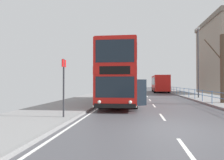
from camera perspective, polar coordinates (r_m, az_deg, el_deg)
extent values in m
cube|color=#49494E|center=(7.70, 17.56, -14.28)|extent=(8.40, 140.00, 0.06)
cube|color=silver|center=(5.61, 21.65, -19.06)|extent=(0.12, 2.00, 0.00)
cube|color=silver|center=(10.21, 15.00, -10.75)|extent=(0.12, 2.00, 0.00)
cube|color=silver|center=(14.93, 12.62, -7.60)|extent=(0.12, 2.00, 0.00)
cube|color=silver|center=(19.70, 11.40, -5.97)|extent=(0.12, 2.00, 0.00)
cube|color=silver|center=(24.47, 10.66, -4.97)|extent=(0.12, 2.00, 0.00)
cube|color=silver|center=(29.26, 10.16, -4.29)|extent=(0.12, 2.00, 0.00)
cube|color=silver|center=(34.04, 9.81, -3.81)|extent=(0.12, 2.00, 0.00)
cube|color=silver|center=(38.84, 9.54, -3.44)|extent=(0.12, 2.00, 0.00)
cube|color=silver|center=(43.63, 9.33, -3.16)|extent=(0.12, 2.00, 0.00)
cube|color=silver|center=(48.42, 9.16, -2.93)|extent=(0.12, 2.00, 0.00)
cube|color=silver|center=(53.22, 9.03, -2.74)|extent=(0.12, 2.00, 0.00)
cube|color=silver|center=(58.02, 8.91, -2.59)|extent=(0.12, 2.00, 0.00)
cube|color=silver|center=(8.04, -12.30, -13.48)|extent=(0.12, 133.00, 0.00)
cube|color=gray|center=(8.15, -14.67, -12.82)|extent=(0.20, 140.00, 0.14)
cube|color=gray|center=(9.14, -27.20, -11.44)|extent=(4.00, 140.00, 0.14)
cube|color=red|center=(15.74, 2.58, -2.57)|extent=(2.76, 10.12, 1.89)
cube|color=red|center=(15.75, 2.58, 1.76)|extent=(2.77, 10.17, 0.49)
cube|color=red|center=(15.83, 2.58, 5.76)|extent=(2.76, 10.12, 1.72)
cube|color=#A91511|center=(15.96, 2.57, 8.98)|extent=(2.67, 9.81, 0.08)
cube|color=#19232D|center=(10.70, 0.82, -2.16)|extent=(2.22, 0.08, 1.21)
cube|color=black|center=(10.72, 0.82, 2.99)|extent=(1.77, 0.07, 0.47)
cube|color=#19232D|center=(10.85, 0.82, 8.82)|extent=(2.22, 0.08, 1.31)
cube|color=black|center=(10.78, 0.82, -7.85)|extent=(2.40, 0.14, 0.24)
cube|color=white|center=(15.79, 2.58, -5.77)|extent=(2.78, 10.17, 0.10)
cube|color=#19232D|center=(15.95, 7.22, -1.59)|extent=(0.20, 7.84, 0.98)
cube|color=#19232D|center=(15.81, 7.22, 6.09)|extent=(0.23, 9.05, 1.03)
cube|color=#19232D|center=(16.11, -1.89, -1.59)|extent=(0.20, 7.84, 0.98)
cube|color=#19232D|center=(15.98, -2.02, 6.01)|extent=(0.23, 9.05, 1.03)
sphere|color=white|center=(10.69, 5.56, -6.72)|extent=(0.20, 0.20, 0.20)
sphere|color=white|center=(10.86, -3.87, -6.63)|extent=(0.20, 0.20, 0.20)
cube|color=#19232D|center=(11.74, 8.85, -3.78)|extent=(0.67, 0.51, 1.62)
cube|color=black|center=(12.03, 7.17, -3.72)|extent=(0.12, 0.90, 1.62)
cylinder|color=black|center=(12.93, 7.16, -6.37)|extent=(0.32, 1.05, 1.04)
cylinder|color=black|center=(13.12, -3.56, -6.29)|extent=(0.32, 1.05, 1.04)
cylinder|color=black|center=(18.87, 6.90, -4.63)|extent=(0.32, 1.05, 1.04)
cylinder|color=black|center=(19.00, -0.46, -4.61)|extent=(0.32, 1.05, 1.04)
cube|color=red|center=(36.62, 14.35, -0.91)|extent=(2.67, 9.10, 2.78)
cube|color=#19232D|center=(36.51, 12.34, -0.31)|extent=(0.13, 7.71, 1.33)
cube|color=#19232D|center=(36.78, 16.33, -0.30)|extent=(0.13, 7.71, 1.33)
cube|color=#19232D|center=(41.15, 13.69, -0.52)|extent=(2.19, 0.06, 1.67)
cylinder|color=black|center=(39.06, 12.19, -2.72)|extent=(0.29, 0.96, 0.96)
cylinder|color=black|center=(39.30, 15.74, -2.70)|extent=(0.29, 0.96, 0.96)
cylinder|color=black|center=(33.81, 12.77, -3.01)|extent=(0.29, 0.96, 0.96)
cylinder|color=black|center=(34.08, 16.87, -2.98)|extent=(0.29, 0.96, 0.96)
cylinder|color=#386BA8|center=(16.48, 28.07, -4.69)|extent=(0.05, 0.05, 0.98)
cylinder|color=#386BA8|center=(18.54, 25.71, -4.27)|extent=(0.05, 0.05, 0.98)
cylinder|color=#386BA8|center=(20.62, 23.82, -3.93)|extent=(0.05, 0.05, 0.98)
cylinder|color=#386BA8|center=(22.72, 22.29, -3.64)|extent=(0.05, 0.05, 0.98)
cylinder|color=#386BA8|center=(24.84, 21.01, -3.41)|extent=(0.05, 0.05, 0.98)
cylinder|color=#386BA8|center=(26.96, 19.94, -3.21)|extent=(0.05, 0.05, 0.98)
cylinder|color=#386BA8|center=(29.10, 19.02, -3.04)|extent=(0.05, 0.05, 0.98)
cylinder|color=#386BA8|center=(31.24, 18.23, -2.89)|extent=(0.05, 0.05, 0.98)
cylinder|color=#386BA8|center=(33.38, 17.54, -2.76)|extent=(0.05, 0.05, 0.98)
cylinder|color=#386BA8|center=(19.56, 24.71, -2.79)|extent=(0.04, 28.37, 0.04)
cylinder|color=#386BA8|center=(19.57, 24.71, -3.94)|extent=(0.04, 28.37, 0.04)
cylinder|color=#2D2D33|center=(9.25, -14.46, -2.34)|extent=(0.08, 0.08, 2.76)
cube|color=red|center=(9.31, -14.39, 4.94)|extent=(0.04, 0.44, 0.36)
cylinder|color=#38383D|center=(22.83, 24.69, 4.57)|extent=(0.14, 0.14, 7.50)
cube|color=#B2B2AD|center=(23.51, 24.62, 14.01)|extent=(0.28, 0.60, 0.20)
cylinder|color=#4C3D2D|center=(17.83, 30.62, 3.01)|extent=(0.43, 0.43, 5.58)
cylinder|color=#4C3D2D|center=(17.73, 28.45, 7.94)|extent=(1.50, 0.10, 1.89)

